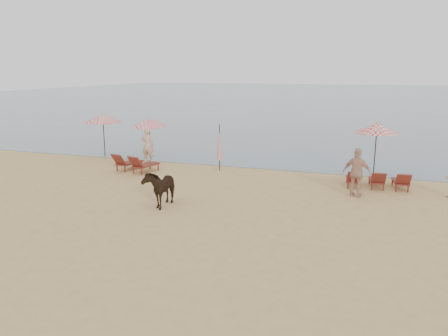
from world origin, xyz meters
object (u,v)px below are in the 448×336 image
at_px(umbrella_open_left_b, 149,122).
at_px(beachgoer_right_b, 357,173).
at_px(lounger_cluster_right, 377,180).
at_px(umbrella_open_right, 377,128).
at_px(umbrella_open_left_a, 103,118).
at_px(lounger_cluster_left, 134,163).
at_px(umbrella_closed_left, 219,141).
at_px(cow, 160,187).
at_px(beachgoer_left, 148,145).
at_px(umbrella_closed_right, 220,144).

relative_size(umbrella_open_left_b, beachgoer_right_b, 1.22).
height_order(lounger_cluster_right, umbrella_open_right, umbrella_open_right).
bearing_deg(umbrella_open_left_a, lounger_cluster_left, -19.50).
bearing_deg(umbrella_closed_left, umbrella_open_left_b, 167.31).
height_order(lounger_cluster_left, umbrella_open_right, umbrella_open_right).
distance_m(umbrella_open_left_a, umbrella_open_right, 15.07).
xyz_separation_m(lounger_cluster_right, umbrella_closed_left, (-7.80, 1.80, 1.01)).
bearing_deg(lounger_cluster_left, umbrella_open_right, 26.68).
height_order(umbrella_closed_left, cow, umbrella_closed_left).
xyz_separation_m(umbrella_closed_left, cow, (0.06, -6.92, -0.68)).
bearing_deg(umbrella_closed_left, lounger_cluster_right, -13.03).
bearing_deg(umbrella_open_left_a, beachgoer_left, 4.62).
distance_m(umbrella_closed_left, beachgoer_right_b, 7.78).
relative_size(lounger_cluster_right, beachgoer_right_b, 1.34).
height_order(umbrella_open_left_b, umbrella_closed_left, umbrella_open_left_b).
relative_size(umbrella_closed_right, beachgoer_right_b, 1.11).
xyz_separation_m(umbrella_open_right, umbrella_closed_right, (-7.42, -1.32, -0.96)).
bearing_deg(beachgoer_right_b, umbrella_closed_right, -5.63).
height_order(lounger_cluster_left, lounger_cluster_right, lounger_cluster_left).
relative_size(umbrella_closed_left, cow, 1.34).
relative_size(umbrella_open_left_a, cow, 1.48).
bearing_deg(beachgoer_left, beachgoer_right_b, 159.89).
xyz_separation_m(lounger_cluster_left, umbrella_open_left_b, (-0.88, 3.31, 1.66)).
height_order(lounger_cluster_left, umbrella_closed_right, umbrella_closed_right).
relative_size(umbrella_open_left_b, beachgoer_left, 1.23).
xyz_separation_m(umbrella_closed_left, beachgoer_right_b, (6.99, -3.39, -0.40)).
xyz_separation_m(umbrella_open_right, beachgoer_right_b, (-0.67, -4.04, -1.32)).
bearing_deg(lounger_cluster_right, umbrella_open_left_b, 161.37).
xyz_separation_m(umbrella_open_right, beachgoer_left, (-11.74, -0.84, -1.33)).
height_order(lounger_cluster_left, umbrella_open_left_b, umbrella_open_left_b).
bearing_deg(umbrella_open_right, umbrella_closed_left, -151.80).
xyz_separation_m(lounger_cluster_left, cow, (3.79, -4.65, 0.28)).
bearing_deg(lounger_cluster_right, lounger_cluster_left, 176.58).
height_order(lounger_cluster_left, beachgoer_left, beachgoer_left).
relative_size(lounger_cluster_left, umbrella_closed_left, 0.91).
distance_m(umbrella_open_right, umbrella_closed_left, 7.74).
bearing_deg(umbrella_open_left_b, umbrella_closed_right, -35.76).
height_order(umbrella_open_left_a, umbrella_open_right, umbrella_open_right).
bearing_deg(lounger_cluster_left, beachgoer_left, 111.75).
bearing_deg(umbrella_open_left_a, umbrella_open_left_b, 26.73).
bearing_deg(beachgoer_left, umbrella_closed_left, 178.75).
relative_size(umbrella_closed_left, beachgoer_right_b, 1.14).
relative_size(lounger_cluster_right, beachgoer_left, 1.35).
height_order(umbrella_closed_left, beachgoer_left, umbrella_closed_left).
distance_m(umbrella_closed_left, umbrella_closed_right, 0.71).
bearing_deg(cow, lounger_cluster_left, 126.91).
relative_size(umbrella_open_right, beachgoer_left, 1.31).
bearing_deg(lounger_cluster_right, cow, -152.23).
distance_m(umbrella_open_left_a, umbrella_closed_left, 7.48).
xyz_separation_m(umbrella_open_left_a, umbrella_closed_right, (7.64, -1.33, -0.90)).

